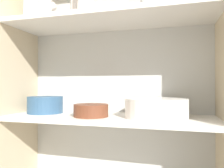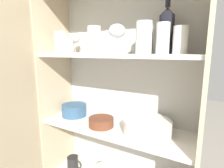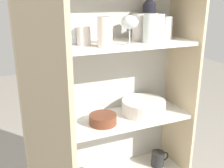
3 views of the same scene
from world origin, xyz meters
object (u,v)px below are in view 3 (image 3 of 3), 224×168
at_px(mixing_bowl_large, 52,121).
at_px(serving_bowl_small, 103,119).
at_px(plate_stack_white, 144,107).
at_px(wine_bottle, 149,18).

xyz_separation_m(mixing_bowl_large, serving_bowl_small, (0.26, -0.06, -0.01)).
bearing_deg(serving_bowl_small, plate_stack_white, 7.27).
xyz_separation_m(wine_bottle, serving_bowl_small, (-0.33, -0.11, -0.52)).
xyz_separation_m(wine_bottle, plate_stack_white, (-0.06, -0.08, -0.51)).
xyz_separation_m(plate_stack_white, mixing_bowl_large, (-0.54, 0.02, 0.00)).
height_order(wine_bottle, plate_stack_white, wine_bottle).
relative_size(wine_bottle, plate_stack_white, 1.03).
distance_m(wine_bottle, mixing_bowl_large, 0.78).
bearing_deg(serving_bowl_small, wine_bottle, 18.69).
bearing_deg(mixing_bowl_large, wine_bottle, 5.23).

